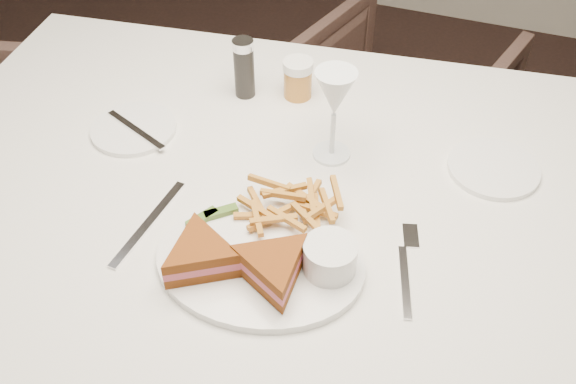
# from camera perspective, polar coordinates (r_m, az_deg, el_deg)

# --- Properties ---
(table) EXTENTS (1.53, 1.12, 0.75)m
(table) POSITION_cam_1_polar(r_m,az_deg,el_deg) (1.38, 0.74, -11.46)
(table) COLOR silver
(table) RESTS_ON ground
(chair_far) EXTENTS (0.70, 0.67, 0.59)m
(chair_far) POSITION_cam_1_polar(r_m,az_deg,el_deg) (2.07, 9.63, 7.49)
(chair_far) COLOR #4F3730
(chair_far) RESTS_ON ground
(table_setting) EXTENTS (0.81, 0.61, 0.18)m
(table_setting) POSITION_cam_1_polar(r_m,az_deg,el_deg) (1.02, -0.64, -0.79)
(table_setting) COLOR white
(table_setting) RESTS_ON table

